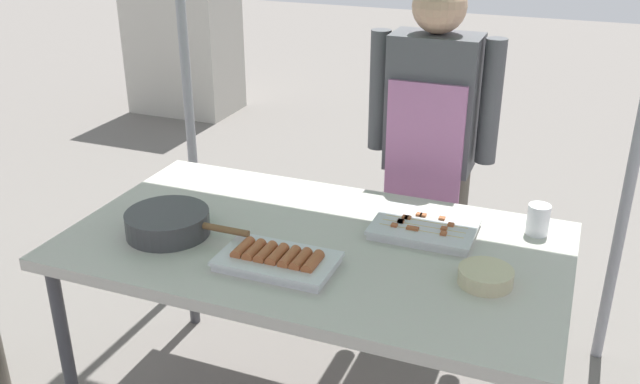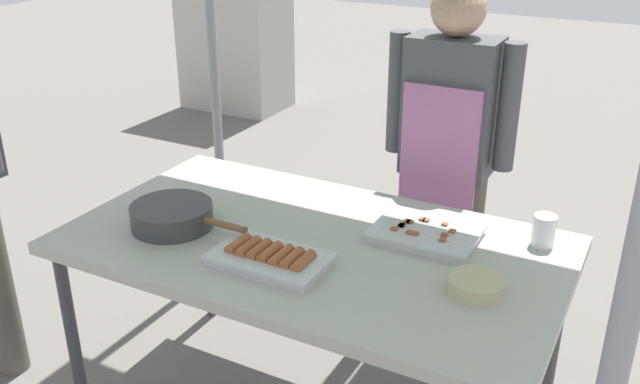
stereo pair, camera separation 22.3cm
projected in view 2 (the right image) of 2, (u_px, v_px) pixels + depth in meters
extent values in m
cube|color=#B7B2A8|center=(313.00, 245.00, 2.26)|extent=(1.60, 0.90, 0.04)
cylinder|color=#3F3F44|center=(73.00, 340.00, 2.41)|extent=(0.04, 0.04, 0.71)
cylinder|color=#3F3F44|center=(207.00, 246.00, 3.04)|extent=(0.04, 0.04, 0.71)
cylinder|color=#3F3F44|center=(554.00, 341.00, 2.41)|extent=(0.04, 0.04, 0.71)
cylinder|color=gray|center=(620.00, 344.00, 1.02)|extent=(0.04, 0.04, 2.37)
cylinder|color=gray|center=(212.00, 34.00, 3.13)|extent=(0.04, 0.04, 2.37)
cube|color=silver|center=(270.00, 261.00, 2.10)|extent=(0.34, 0.20, 0.02)
cube|color=silver|center=(270.00, 256.00, 2.10)|extent=(0.36, 0.21, 0.01)
cylinder|color=#9E512D|center=(238.00, 244.00, 2.14)|extent=(0.03, 0.11, 0.03)
cylinder|color=#9E512D|center=(249.00, 247.00, 2.13)|extent=(0.03, 0.11, 0.03)
cylinder|color=#9E512D|center=(259.00, 250.00, 2.11)|extent=(0.03, 0.11, 0.03)
cylinder|color=#9E512D|center=(270.00, 253.00, 2.09)|extent=(0.03, 0.11, 0.03)
cylinder|color=#9E512D|center=(281.00, 256.00, 2.08)|extent=(0.03, 0.11, 0.03)
cylinder|color=#9E512D|center=(292.00, 259.00, 2.06)|extent=(0.03, 0.11, 0.03)
cylinder|color=#9E512D|center=(303.00, 262.00, 2.04)|extent=(0.03, 0.11, 0.03)
cube|color=silver|center=(426.00, 235.00, 2.26)|extent=(0.32, 0.24, 0.02)
cube|color=silver|center=(426.00, 231.00, 2.25)|extent=(0.34, 0.25, 0.01)
cylinder|color=tan|center=(420.00, 236.00, 2.21)|extent=(0.28, 0.01, 0.01)
cube|color=#9E512D|center=(409.00, 234.00, 2.22)|extent=(0.02, 0.02, 0.02)
cube|color=#9E512D|center=(442.00, 241.00, 2.18)|extent=(0.02, 0.02, 0.02)
cube|color=#9E512D|center=(415.00, 235.00, 2.22)|extent=(0.02, 0.02, 0.02)
cube|color=#9E512D|center=(394.00, 230.00, 2.25)|extent=(0.02, 0.02, 0.02)
cylinder|color=tan|center=(424.00, 232.00, 2.24)|extent=(0.28, 0.01, 0.01)
cube|color=#9E512D|center=(402.00, 227.00, 2.27)|extent=(0.02, 0.02, 0.02)
cube|color=#9E512D|center=(402.00, 227.00, 2.27)|extent=(0.02, 0.02, 0.02)
cube|color=#9E512D|center=(444.00, 236.00, 2.21)|extent=(0.02, 0.02, 0.02)
cylinder|color=tan|center=(428.00, 227.00, 2.27)|extent=(0.28, 0.01, 0.01)
cube|color=#9E512D|center=(452.00, 233.00, 2.23)|extent=(0.02, 0.02, 0.02)
cube|color=#9E512D|center=(407.00, 223.00, 2.30)|extent=(0.02, 0.02, 0.02)
cube|color=#9E512D|center=(410.00, 223.00, 2.29)|extent=(0.02, 0.02, 0.02)
cylinder|color=tan|center=(432.00, 223.00, 2.30)|extent=(0.28, 0.01, 0.01)
cube|color=#9E512D|center=(426.00, 222.00, 2.30)|extent=(0.02, 0.02, 0.02)
cube|color=#9E512D|center=(422.00, 221.00, 2.31)|extent=(0.02, 0.02, 0.02)
cube|color=#9E512D|center=(445.00, 226.00, 2.28)|extent=(0.02, 0.02, 0.02)
cylinder|color=#38383A|center=(172.00, 216.00, 2.33)|extent=(0.27, 0.27, 0.08)
cylinder|color=brown|center=(225.00, 225.00, 2.23)|extent=(0.16, 0.02, 0.02)
cylinder|color=#386B33|center=(171.00, 208.00, 2.31)|extent=(0.25, 0.25, 0.01)
cylinder|color=#BFB28C|center=(476.00, 286.00, 1.95)|extent=(0.16, 0.16, 0.05)
cylinder|color=white|center=(544.00, 230.00, 2.20)|extent=(0.07, 0.07, 0.10)
cylinder|color=#595147|center=(414.00, 248.00, 2.97)|extent=(0.12, 0.12, 0.76)
cylinder|color=#595147|center=(464.00, 260.00, 2.88)|extent=(0.12, 0.12, 0.76)
cube|color=#4C4C51|center=(451.00, 107.00, 2.66)|extent=(0.34, 0.20, 0.54)
cube|color=#B26B9E|center=(439.00, 148.00, 2.63)|extent=(0.30, 0.02, 0.48)
cylinder|color=#4C4C51|center=(398.00, 93.00, 2.74)|extent=(0.08, 0.08, 0.48)
cylinder|color=#4C4C51|center=(509.00, 108.00, 2.56)|extent=(0.08, 0.08, 0.48)
sphere|color=tan|center=(459.00, 8.00, 2.51)|extent=(0.20, 0.20, 0.20)
cube|color=#B7B2A8|center=(233.00, 4.00, 5.82)|extent=(0.85, 0.56, 1.77)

